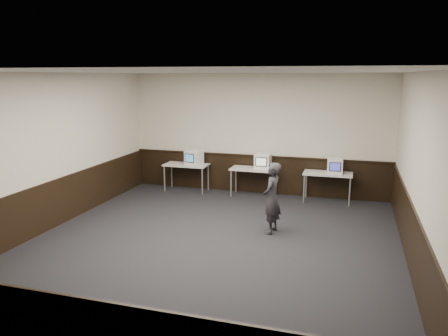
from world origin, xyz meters
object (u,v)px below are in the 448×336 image
object	(u,v)px
desk_right	(328,176)
emac_center	(263,161)
emac_left	(194,158)
desk_left	(186,167)
emac_right	(335,166)
person	(272,198)
desk_center	(254,171)

from	to	relation	value
desk_right	emac_center	xyz separation A→B (m)	(-1.67, 0.03, 0.27)
desk_right	emac_left	size ratio (longest dim) A/B	2.42
emac_center	desk_left	bearing A→B (deg)	-178.83
emac_left	emac_right	bearing A→B (deg)	14.86
emac_center	person	distance (m)	2.72
desk_center	person	xyz separation A→B (m)	(0.96, -2.59, 0.05)
desk_left	emac_left	size ratio (longest dim) A/B	2.42
desk_right	person	world-z (taller)	person
emac_right	desk_center	bearing A→B (deg)	175.27
desk_center	desk_right	bearing A→B (deg)	0.00
emac_center	emac_right	xyz separation A→B (m)	(1.83, -0.04, -0.01)
desk_left	emac_left	bearing A→B (deg)	-3.92
emac_center	desk_center	bearing A→B (deg)	-173.13
desk_right	emac_right	xyz separation A→B (m)	(0.16, -0.02, 0.26)
desk_center	desk_left	bearing A→B (deg)	180.00
desk_center	emac_right	world-z (taller)	emac_right
emac_left	person	bearing A→B (deg)	-29.50
desk_right	emac_center	distance (m)	1.69
emac_right	person	size ratio (longest dim) A/B	0.29
emac_center	emac_right	bearing A→B (deg)	-0.92
desk_left	emac_center	world-z (taller)	emac_center
desk_center	emac_left	xyz separation A→B (m)	(-1.67, -0.02, 0.27)
desk_left	emac_center	bearing A→B (deg)	0.70
emac_left	desk_right	bearing A→B (deg)	15.15
desk_left	emac_center	size ratio (longest dim) A/B	2.77
desk_left	emac_right	xyz separation A→B (m)	(3.96, -0.02, 0.26)
desk_center	emac_center	xyz separation A→B (m)	(0.23, 0.03, 0.27)
desk_left	emac_center	distance (m)	2.15
emac_left	emac_right	distance (m)	3.72
desk_right	emac_center	bearing A→B (deg)	179.10
desk_center	emac_center	size ratio (longest dim) A/B	2.77
desk_center	emac_right	distance (m)	2.07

